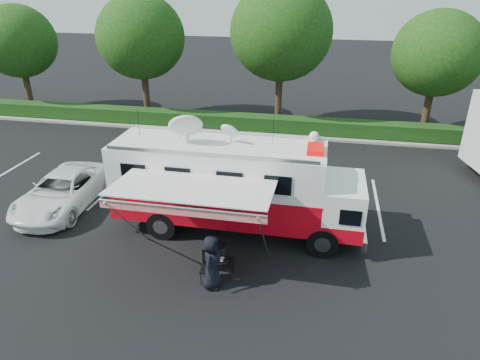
% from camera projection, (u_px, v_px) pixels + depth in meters
% --- Properties ---
extents(ground_plane, '(120.00, 120.00, 0.00)m').
position_uv_depth(ground_plane, '(237.00, 230.00, 16.54)').
color(ground_plane, black).
rests_on(ground_plane, ground).
extents(back_border, '(60.00, 6.14, 8.87)m').
position_uv_depth(back_border, '(299.00, 49.00, 25.66)').
color(back_border, '#9E998E').
rests_on(back_border, ground_plane).
extents(stall_lines, '(24.12, 5.50, 0.01)m').
position_uv_depth(stall_lines, '(240.00, 194.00, 19.29)').
color(stall_lines, silver).
rests_on(stall_lines, ground_plane).
extents(command_truck, '(9.25, 2.55, 4.44)m').
position_uv_depth(command_truck, '(235.00, 185.00, 15.75)').
color(command_truck, black).
rests_on(command_truck, ground_plane).
extents(awning, '(5.05, 2.61, 3.05)m').
position_uv_depth(awning, '(191.00, 192.00, 13.14)').
color(awning, silver).
rests_on(awning, ground_plane).
extents(white_suv, '(2.68, 5.39, 1.47)m').
position_uv_depth(white_suv, '(66.00, 206.00, 18.25)').
color(white_suv, white).
rests_on(white_suv, ground_plane).
extents(person, '(0.67, 0.95, 1.83)m').
position_uv_depth(person, '(213.00, 286.00, 13.51)').
color(person, black).
rests_on(person, ground_plane).
extents(folding_table, '(0.76, 0.54, 0.64)m').
position_uv_depth(folding_table, '(222.00, 261.00, 13.70)').
color(folding_table, black).
rests_on(folding_table, ground_plane).
extents(folding_chair, '(0.53, 0.55, 1.02)m').
position_uv_depth(folding_chair, '(209.00, 264.00, 13.56)').
color(folding_chair, black).
rests_on(folding_chair, ground_plane).
extents(trash_bin, '(0.51, 0.51, 0.77)m').
position_uv_depth(trash_bin, '(219.00, 254.00, 14.42)').
color(trash_bin, black).
rests_on(trash_bin, ground_plane).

